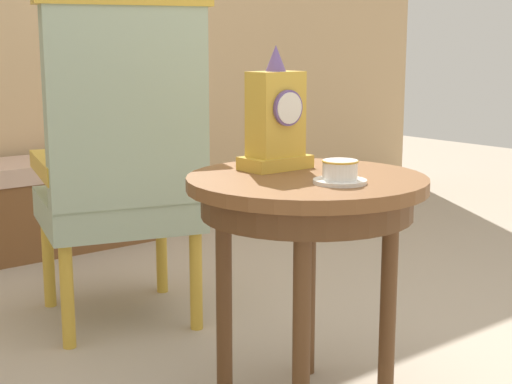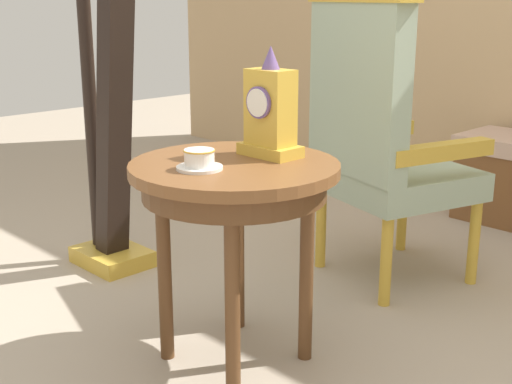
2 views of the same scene
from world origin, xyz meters
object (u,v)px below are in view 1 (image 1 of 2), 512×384
object	(u,v)px
mantel_clock	(276,120)
armchair	(122,161)
side_table	(306,207)
window_bench	(55,203)
teacup_left	(340,173)

from	to	relation	value
mantel_clock	armchair	world-z (taller)	armchair
side_table	window_bench	size ratio (longest dim) A/B	0.65
side_table	mantel_clock	distance (m)	0.26
side_table	mantel_clock	world-z (taller)	mantel_clock
armchair	teacup_left	bearing A→B (deg)	-86.00
mantel_clock	armchair	xyz separation A→B (m)	(-0.09, 0.70, -0.19)
window_bench	armchair	bearing A→B (deg)	-102.98
teacup_left	mantel_clock	world-z (taller)	mantel_clock
mantel_clock	teacup_left	bearing A→B (deg)	-94.14
teacup_left	window_bench	xyz separation A→B (m)	(0.20, 2.12, -0.45)
side_table	teacup_left	distance (m)	0.17
mantel_clock	armchair	bearing A→B (deg)	97.08
teacup_left	mantel_clock	size ratio (longest dim) A/B	0.40
side_table	mantel_clock	size ratio (longest dim) A/B	1.92
side_table	armchair	distance (m)	0.84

